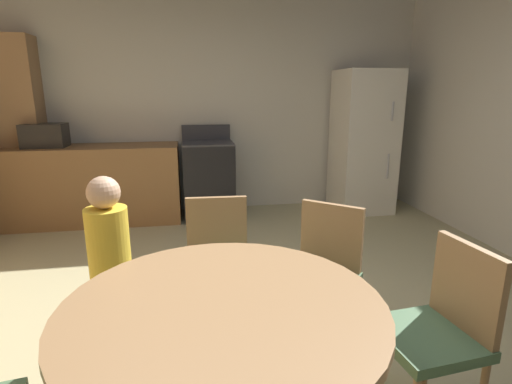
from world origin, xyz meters
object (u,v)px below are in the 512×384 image
(chair_north, at_px, (218,259))
(oven_range, at_px, (209,179))
(chair_northeast, at_px, (323,269))
(person_child, at_px, (111,269))
(microwave, at_px, (45,135))
(dining_table, at_px, (224,342))
(chair_east, at_px, (440,325))
(refrigerator, at_px, (363,142))

(chair_north, bearing_deg, oven_range, -178.84)
(chair_northeast, distance_m, person_child, 1.19)
(oven_range, height_order, chair_northeast, oven_range)
(person_child, bearing_deg, chair_northeast, 53.08)
(microwave, height_order, dining_table, microwave)
(chair_east, bearing_deg, chair_north, -49.38)
(chair_north, xyz_separation_m, person_child, (-0.59, -0.20, 0.08))
(microwave, xyz_separation_m, chair_east, (2.64, -3.35, -0.53))
(chair_north, xyz_separation_m, chair_northeast, (0.59, -0.24, 0.00))
(oven_range, xyz_separation_m, chair_east, (0.85, -3.35, 0.03))
(chair_east, bearing_deg, oven_range, -81.68)
(microwave, relative_size, chair_northeast, 0.51)
(oven_range, bearing_deg, chair_northeast, -79.21)
(microwave, distance_m, chair_northeast, 3.60)
(chair_east, bearing_deg, chair_northeast, -68.53)
(chair_north, height_order, person_child, person_child)
(dining_table, relative_size, chair_north, 1.37)
(refrigerator, relative_size, chair_north, 2.02)
(chair_north, relative_size, chair_northeast, 1.00)
(dining_table, bearing_deg, person_child, 124.89)
(chair_north, xyz_separation_m, chair_east, (0.92, -0.88, 0.00))
(microwave, distance_m, person_child, 2.93)
(person_child, bearing_deg, microwave, 167.95)
(oven_range, xyz_separation_m, chair_north, (-0.08, -2.47, 0.03))
(microwave, relative_size, chair_east, 0.51)
(chair_northeast, bearing_deg, dining_table, 0.00)
(chair_northeast, distance_m, chair_east, 0.71)
(refrigerator, xyz_separation_m, chair_east, (-1.11, -3.30, -0.38))
(oven_range, relative_size, person_child, 1.01)
(chair_northeast, relative_size, chair_east, 1.00)
(refrigerator, distance_m, dining_table, 3.99)
(chair_northeast, relative_size, person_child, 0.80)
(refrigerator, bearing_deg, chair_east, -108.60)
(chair_northeast, height_order, chair_east, same)
(microwave, relative_size, person_child, 0.40)
(refrigerator, xyz_separation_m, person_child, (-2.62, -2.62, -0.30))
(dining_table, distance_m, chair_east, 0.98)
(refrigerator, xyz_separation_m, dining_table, (-2.08, -3.39, -0.28))
(oven_range, bearing_deg, dining_table, -92.09)
(chair_north, relative_size, chair_east, 1.00)
(microwave, distance_m, chair_east, 4.29)
(refrigerator, bearing_deg, dining_table, -121.50)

